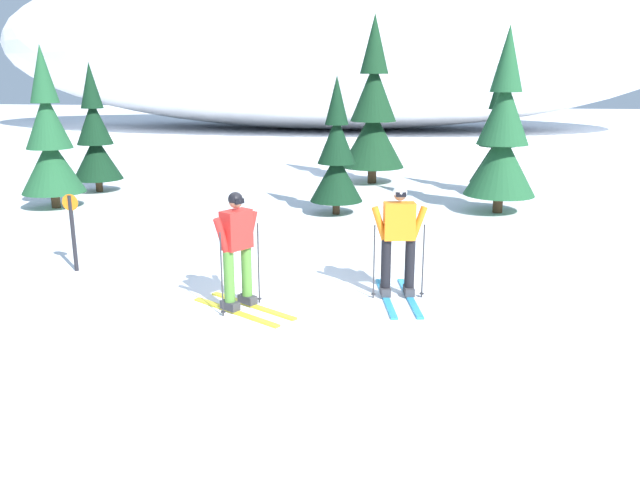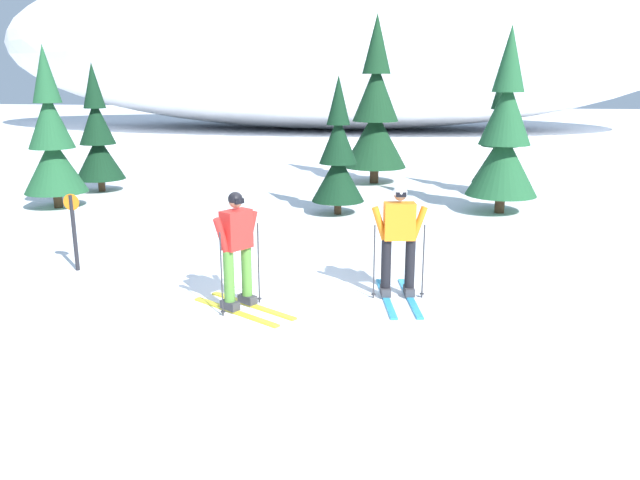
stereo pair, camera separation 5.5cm
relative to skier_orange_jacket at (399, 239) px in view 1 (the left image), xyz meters
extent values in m
plane|color=white|center=(-2.03, -0.07, -0.90)|extent=(120.00, 120.00, 0.00)
cube|color=#2893CC|center=(0.19, -0.06, -0.88)|extent=(0.44, 1.71, 0.03)
cube|color=#2893CC|center=(-0.16, -0.13, -0.88)|extent=(0.44, 1.71, 0.03)
cube|color=#38383D|center=(0.17, 0.04, -0.81)|extent=(0.19, 0.30, 0.12)
cube|color=#38383D|center=(-0.18, -0.03, -0.81)|extent=(0.19, 0.30, 0.12)
cylinder|color=black|center=(0.17, 0.04, -0.38)|extent=(0.15, 0.15, 0.75)
cylinder|color=black|center=(-0.18, -0.03, -0.38)|extent=(0.15, 0.15, 0.75)
cube|color=orange|center=(0.00, 0.01, 0.27)|extent=(0.49, 0.32, 0.55)
cylinder|color=orange|center=(0.27, 0.06, 0.21)|extent=(0.29, 0.15, 0.58)
cylinder|color=orange|center=(-0.27, -0.05, 0.21)|extent=(0.29, 0.15, 0.58)
sphere|color=#A37556|center=(0.00, 0.01, 0.68)|extent=(0.19, 0.19, 0.19)
sphere|color=white|center=(0.00, 0.01, 0.71)|extent=(0.21, 0.21, 0.21)
cube|color=black|center=(0.01, -0.07, 0.69)|extent=(0.15, 0.06, 0.07)
cylinder|color=#2D2D33|center=(0.37, 0.02, -0.33)|extent=(0.02, 0.02, 1.13)
cylinder|color=#2D2D33|center=(0.37, 0.02, -0.84)|extent=(0.07, 0.07, 0.01)
cylinder|color=#2D2D33|center=(-0.35, -0.12, -0.33)|extent=(0.02, 0.02, 1.13)
cylinder|color=#2D2D33|center=(-0.35, -0.12, -0.84)|extent=(0.07, 0.07, 0.01)
cube|color=gold|center=(-2.06, -0.77, -0.88)|extent=(1.49, 0.95, 0.03)
cube|color=gold|center=(-2.23, -1.06, -0.88)|extent=(1.49, 0.95, 0.03)
cube|color=#38383D|center=(-2.14, -0.72, -0.81)|extent=(0.31, 0.26, 0.12)
cube|color=#38383D|center=(-2.32, -1.00, -0.81)|extent=(0.31, 0.26, 0.12)
cylinder|color=#4C8433|center=(-2.14, -0.72, -0.38)|extent=(0.15, 0.15, 0.74)
cylinder|color=#4C8433|center=(-2.32, -1.00, -0.38)|extent=(0.15, 0.15, 0.74)
cube|color=red|center=(-2.23, -0.86, 0.27)|extent=(0.43, 0.49, 0.55)
cylinder|color=red|center=(-2.09, -0.64, 0.20)|extent=(0.23, 0.29, 0.58)
cylinder|color=red|center=(-2.36, -1.09, 0.20)|extent=(0.23, 0.29, 0.58)
sphere|color=#A37556|center=(-2.23, -0.86, 0.67)|extent=(0.19, 0.19, 0.19)
sphere|color=black|center=(-2.23, -0.86, 0.70)|extent=(0.21, 0.21, 0.21)
cube|color=black|center=(-2.16, -0.90, 0.68)|extent=(0.11, 0.15, 0.07)
cylinder|color=#2D2D33|center=(-1.99, -0.59, -0.30)|extent=(0.02, 0.02, 1.21)
cylinder|color=#2D2D33|center=(-1.99, -0.59, -0.84)|extent=(0.07, 0.07, 0.01)
cylinder|color=#2D2D33|center=(-2.36, -1.19, -0.30)|extent=(0.02, 0.02, 1.21)
cylinder|color=#2D2D33|center=(-2.36, -1.19, -0.84)|extent=(0.07, 0.07, 0.01)
cylinder|color=#47301E|center=(-8.87, 7.69, -0.66)|extent=(0.20, 0.20, 0.49)
cone|color=black|center=(-8.87, 7.69, 0.09)|extent=(1.40, 1.40, 1.25)
cone|color=black|center=(-8.87, 7.69, 1.09)|extent=(1.01, 1.01, 1.25)
cone|color=black|center=(-8.87, 7.69, 2.09)|extent=(0.61, 0.61, 1.25)
cylinder|color=#47301E|center=(-8.82, 5.33, -0.63)|extent=(0.22, 0.22, 0.54)
cone|color=#1E512D|center=(-8.82, 5.33, 0.19)|extent=(1.54, 1.54, 1.38)
cone|color=#1E512D|center=(-8.82, 5.33, 1.30)|extent=(1.11, 1.11, 1.38)
cone|color=#1E512D|center=(-8.82, 5.33, 2.40)|extent=(0.68, 0.68, 1.38)
cylinder|color=#47301E|center=(-1.70, 5.72, -0.68)|extent=(0.18, 0.18, 0.44)
cone|color=black|center=(-1.70, 5.72, -0.01)|extent=(1.26, 1.26, 1.13)
cone|color=black|center=(-1.70, 5.72, 0.90)|extent=(0.91, 0.91, 1.13)
cone|color=black|center=(-1.70, 5.72, 1.80)|extent=(0.56, 0.56, 1.13)
cylinder|color=#47301E|center=(-1.22, 10.46, -0.56)|extent=(0.27, 0.27, 0.68)
cone|color=#14381E|center=(-1.22, 10.46, 0.48)|extent=(1.95, 1.95, 1.75)
cone|color=#14381E|center=(-1.22, 10.46, 1.88)|extent=(1.40, 1.40, 1.75)
cone|color=#14381E|center=(-1.22, 10.46, 3.28)|extent=(0.86, 0.86, 1.75)
cylinder|color=#47301E|center=(2.17, 6.53, -0.60)|extent=(0.24, 0.24, 0.59)
cone|color=#1E512D|center=(2.17, 6.53, 0.30)|extent=(1.70, 1.70, 1.52)
cone|color=#1E512D|center=(2.17, 6.53, 1.52)|extent=(1.22, 1.22, 1.52)
cone|color=#1E512D|center=(2.17, 6.53, 2.74)|extent=(0.75, 0.75, 1.52)
cylinder|color=#47301E|center=(2.34, 8.91, -0.65)|extent=(0.20, 0.20, 0.49)
cone|color=black|center=(2.34, 8.91, 0.09)|extent=(1.40, 1.40, 1.25)
cone|color=black|center=(2.34, 8.91, 1.10)|extent=(1.01, 1.01, 1.25)
cone|color=black|center=(2.34, 8.91, 2.10)|extent=(0.62, 0.62, 1.25)
ellipsoid|color=white|center=(-5.61, 31.17, 4.38)|extent=(42.52, 18.84, 10.57)
cylinder|color=black|center=(-5.50, 0.46, -0.24)|extent=(0.07, 0.07, 1.31)
cylinder|color=orange|center=(-5.50, 0.46, 0.29)|extent=(0.28, 0.02, 0.28)
camera|label=1|loc=(0.28, -9.16, 2.35)|focal=35.57mm
camera|label=2|loc=(0.34, -9.15, 2.35)|focal=35.57mm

